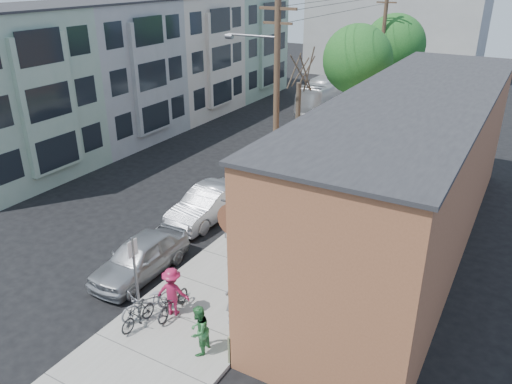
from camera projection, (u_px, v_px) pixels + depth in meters
The scene contains 27 objects.
ground at pixel (166, 241), 21.82m from camera, with size 120.00×120.00×0.00m, color black.
sidewalk at pixel (346, 175), 28.59m from camera, with size 4.50×58.00×0.15m, color gray.
cafe_building at pixel (411, 172), 20.37m from camera, with size 6.60×20.20×6.61m.
apartment_row at pixel (156, 64), 36.41m from camera, with size 6.30×32.00×9.00m.
end_cap_building at pixel (396, 18), 53.56m from camera, with size 18.00×8.00×12.00m, color #9D9C98.
sign_post at pixel (135, 267), 16.59m from camera, with size 0.07×0.45×2.80m.
parking_meter_near at pixel (225, 221), 21.46m from camera, with size 0.14×0.14×1.24m.
parking_meter_far at pixel (294, 170), 26.93m from camera, with size 0.14×0.14×1.24m.
utility_pole_near at pixel (275, 99), 22.96m from camera, with size 3.57×0.28×10.00m.
utility_pole_far at pixel (381, 53), 36.02m from camera, with size 1.80×0.28×10.00m.
tree_bare at pixel (297, 140), 25.06m from camera, with size 0.24×0.24×5.76m.
tree_leafy_mid at pixel (357, 60), 30.63m from camera, with size 4.27×4.27×7.78m.
tree_leafy_far at pixel (394, 45), 37.30m from camera, with size 4.58×4.58×7.81m.
patio_chair_a at pixel (271, 286), 17.76m from camera, with size 0.50×0.50×0.88m, color #13452C, non-canonical shape.
patio_chair_b at pixel (268, 294), 17.31m from camera, with size 0.50×0.50×0.88m, color #13452C, non-canonical shape.
patron_grey at pixel (234, 298), 16.22m from camera, with size 0.70×0.46×1.93m, color slate.
patron_green at pixel (199, 330), 14.98m from camera, with size 0.81×0.63×1.66m, color #30783B.
cyclist at pixel (172, 292), 16.69m from camera, with size 1.14×0.65×1.76m, color maroon.
cyclist_bike at pixel (173, 302), 16.86m from camera, with size 0.62×1.78×0.93m, color black.
parked_bike_a at pixel (138, 315), 16.26m from camera, with size 0.42×1.49×0.90m, color black.
parked_bike_b at pixel (149, 302), 16.73m from camera, with size 0.70×2.01×1.06m, color slate.
car_0 at pixel (140, 257), 19.20m from camera, with size 1.81×4.51×1.54m, color #9D9FA4.
car_1 at pixel (208, 204), 23.45m from camera, with size 1.68×4.81×1.59m, color #B9BAC2.
car_2 at pixel (264, 166), 27.96m from camera, with size 2.23×5.47×1.59m, color black.
car_3 at pixel (316, 137), 32.62m from camera, with size 2.67×5.80×1.61m, color #B4B8BC.
car_4 at pixel (343, 119), 37.08m from camera, with size 1.45×4.15×1.37m, color #AAAFB2.
bus at pixel (330, 92), 42.39m from camera, with size 2.23×9.52×2.65m, color white.
Camera 1 is at (12.83, -14.57, 10.92)m, focal length 35.00 mm.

